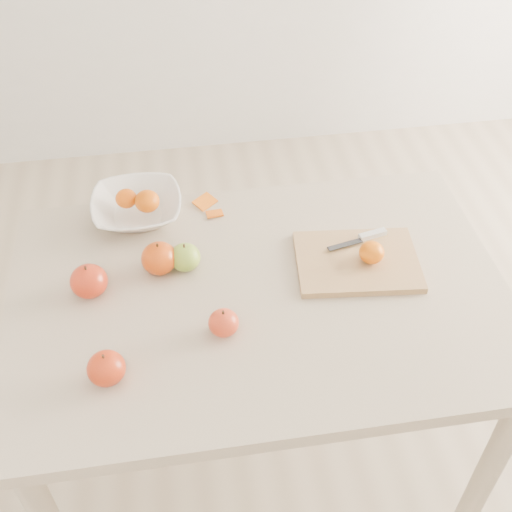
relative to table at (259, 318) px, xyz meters
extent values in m
plane|color=#C6B293|center=(0.00, 0.00, -0.65)|extent=(3.50, 3.50, 0.00)
cube|color=#C3AD94|center=(0.00, 0.00, 0.08)|extent=(1.20, 0.80, 0.04)
cylinder|color=#BCAA8E|center=(-0.54, 0.34, -0.30)|extent=(0.06, 0.06, 0.71)
cylinder|color=#BCAA8E|center=(0.54, 0.34, -0.30)|extent=(0.06, 0.06, 0.71)
cylinder|color=#BCAA8E|center=(0.54, -0.34, -0.30)|extent=(0.06, 0.06, 0.71)
cube|color=tan|center=(0.26, 0.05, 0.11)|extent=(0.32, 0.25, 0.02)
ellipsoid|color=orange|center=(0.29, 0.04, 0.14)|extent=(0.06, 0.06, 0.05)
imported|color=white|center=(-0.28, 0.33, 0.13)|extent=(0.24, 0.24, 0.06)
ellipsoid|color=#E15607|center=(-0.31, 0.34, 0.16)|extent=(0.06, 0.06, 0.05)
ellipsoid|color=#D24B07|center=(-0.25, 0.31, 0.16)|extent=(0.07, 0.07, 0.06)
cube|color=orange|center=(-0.10, 0.35, 0.10)|extent=(0.07, 0.07, 0.01)
cube|color=orange|center=(-0.08, 0.30, 0.10)|extent=(0.05, 0.04, 0.01)
cube|color=silver|center=(0.32, 0.13, 0.12)|extent=(0.08, 0.03, 0.01)
cube|color=#36373D|center=(0.24, 0.10, 0.12)|extent=(0.10, 0.04, 0.00)
ellipsoid|color=#6C9E1D|center=(-0.17, 0.11, 0.13)|extent=(0.08, 0.08, 0.07)
ellipsoid|color=#9A150A|center=(-0.10, -0.11, 0.13)|extent=(0.07, 0.07, 0.06)
ellipsoid|color=maroon|center=(-0.35, -0.20, 0.14)|extent=(0.08, 0.08, 0.07)
ellipsoid|color=maroon|center=(-0.40, 0.06, 0.14)|extent=(0.09, 0.09, 0.08)
ellipsoid|color=#9E1403|center=(-0.23, 0.11, 0.14)|extent=(0.09, 0.09, 0.08)
camera|label=1|loc=(-0.17, -1.04, 1.23)|focal=45.00mm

